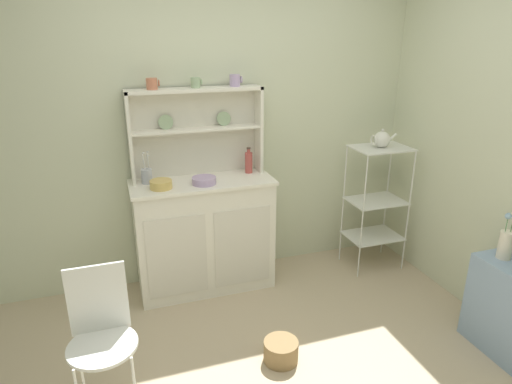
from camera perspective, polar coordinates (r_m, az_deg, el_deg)
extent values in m
cube|color=beige|center=(3.60, -4.37, 8.17)|extent=(3.84, 0.05, 2.50)
cube|color=white|center=(3.57, -6.65, -5.51)|extent=(1.06, 0.42, 0.91)
cube|color=silver|center=(3.37, -10.08, -8.24)|extent=(0.44, 0.01, 0.64)
cube|color=silver|center=(3.46, -1.72, -7.09)|extent=(0.44, 0.01, 0.64)
cube|color=white|center=(3.41, -6.94, 1.25)|extent=(1.09, 0.45, 0.02)
cube|color=silver|center=(3.50, -7.87, 7.71)|extent=(1.01, 0.02, 0.68)
cube|color=white|center=(3.37, -15.93, 6.65)|extent=(0.02, 0.18, 0.68)
cube|color=white|center=(3.55, 0.31, 8.06)|extent=(0.02, 0.18, 0.68)
cube|color=white|center=(3.42, -7.64, 8.01)|extent=(0.97, 0.16, 0.02)
cube|color=white|center=(3.37, -7.87, 12.91)|extent=(1.01, 0.18, 0.02)
cylinder|color=#9EB78E|center=(3.41, -11.52, 8.78)|extent=(0.11, 0.03, 0.11)
cylinder|color=#9EB78E|center=(3.49, -4.17, 9.38)|extent=(0.11, 0.03, 0.11)
cylinder|color=silver|center=(3.73, 13.53, -3.35)|extent=(0.01, 0.01, 1.08)
cylinder|color=silver|center=(3.97, 19.00, -2.44)|extent=(0.01, 0.01, 1.08)
cylinder|color=silver|center=(3.99, 11.12, -1.63)|extent=(0.01, 0.01, 1.08)
cylinder|color=silver|center=(4.21, 16.41, -0.88)|extent=(0.01, 0.01, 1.08)
cube|color=silver|center=(3.81, 15.78, 5.47)|extent=(0.46, 0.34, 0.01)
cube|color=silver|center=(3.95, 15.15, -1.10)|extent=(0.46, 0.34, 0.01)
cube|color=silver|center=(4.07, 14.73, -5.44)|extent=(0.46, 0.34, 0.01)
cube|color=#849EBC|center=(3.35, 29.73, -12.94)|extent=(0.28, 0.48, 0.62)
cylinder|color=white|center=(2.81, -21.52, -20.44)|extent=(0.01, 0.01, 0.45)
cylinder|color=white|center=(2.79, -15.67, -19.91)|extent=(0.01, 0.01, 0.45)
cylinder|color=white|center=(2.55, -19.12, -18.21)|extent=(0.36, 0.36, 0.02)
cube|color=white|center=(2.55, -19.66, -12.82)|extent=(0.31, 0.02, 0.40)
cylinder|color=#93754C|center=(3.00, 3.22, -19.72)|extent=(0.22, 0.22, 0.14)
cylinder|color=#C67556|center=(3.32, -13.25, 13.38)|extent=(0.08, 0.08, 0.08)
torus|color=#C67556|center=(3.33, -12.38, 13.53)|extent=(0.01, 0.05, 0.05)
cylinder|color=#9EB78E|center=(3.37, -7.78, 13.75)|extent=(0.07, 0.07, 0.08)
torus|color=#9EB78E|center=(3.38, -7.03, 13.86)|extent=(0.01, 0.04, 0.04)
cylinder|color=#B79ECC|center=(3.44, -2.73, 14.14)|extent=(0.08, 0.08, 0.09)
torus|color=#B79ECC|center=(3.45, -1.91, 14.25)|extent=(0.01, 0.05, 0.05)
cylinder|color=#DBB760|center=(3.28, -12.11, 0.96)|extent=(0.16, 0.16, 0.06)
cylinder|color=#B79ECC|center=(3.32, -6.70, 1.47)|extent=(0.18, 0.18, 0.05)
cylinder|color=#B74C47|center=(3.55, -0.94, 3.78)|extent=(0.06, 0.06, 0.17)
cylinder|color=#B74C47|center=(3.53, -0.95, 5.31)|extent=(0.03, 0.03, 0.03)
cylinder|color=#4C382D|center=(3.52, -0.95, 5.64)|extent=(0.03, 0.03, 0.01)
cylinder|color=#B2B7C6|center=(3.41, -13.87, 1.98)|extent=(0.08, 0.08, 0.11)
cylinder|color=silver|center=(3.37, -13.60, 3.12)|extent=(0.02, 0.02, 0.17)
ellipsoid|color=silver|center=(3.35, -13.72, 4.58)|extent=(0.02, 0.01, 0.01)
cylinder|color=silver|center=(3.36, -14.13, 3.22)|extent=(0.03, 0.02, 0.19)
ellipsoid|color=silver|center=(3.33, -14.27, 4.88)|extent=(0.02, 0.01, 0.01)
cylinder|color=silver|center=(3.37, -13.63, 3.33)|extent=(0.02, 0.03, 0.19)
ellipsoid|color=silver|center=(3.34, -13.77, 5.01)|extent=(0.02, 0.01, 0.01)
sphere|color=white|center=(3.79, 15.88, 6.52)|extent=(0.13, 0.13, 0.13)
sphere|color=silver|center=(3.78, 15.99, 7.64)|extent=(0.02, 0.02, 0.02)
cylinder|color=white|center=(3.84, 17.09, 6.73)|extent=(0.09, 0.02, 0.07)
torus|color=white|center=(3.75, 14.88, 6.46)|extent=(0.01, 0.08, 0.08)
cylinder|color=silver|center=(3.24, 29.40, -5.96)|extent=(0.09, 0.09, 0.18)
cylinder|color=#4C844C|center=(3.20, 30.07, -3.53)|extent=(0.00, 0.01, 0.15)
cylinder|color=#4C844C|center=(3.19, 29.50, -3.71)|extent=(0.00, 0.01, 0.13)
sphere|color=#8EB2D1|center=(3.17, 29.70, -2.63)|extent=(0.03, 0.03, 0.03)
cylinder|color=#4C844C|center=(3.19, 29.50, -3.74)|extent=(0.00, 0.01, 0.12)
sphere|color=#8EB2D1|center=(3.17, 29.68, -2.71)|extent=(0.04, 0.04, 0.04)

